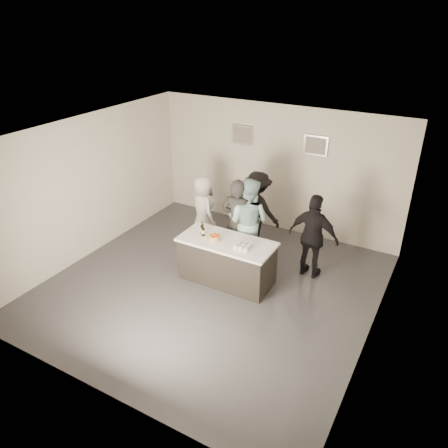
# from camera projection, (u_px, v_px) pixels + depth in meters

# --- Properties ---
(floor) EXTENTS (6.00, 6.00, 0.00)m
(floor) POSITION_uv_depth(u_px,v_px,m) (212.00, 286.00, 8.55)
(floor) COLOR #3D3D42
(floor) RESTS_ON ground
(ceiling) EXTENTS (6.00, 6.00, 0.00)m
(ceiling) POSITION_uv_depth(u_px,v_px,m) (209.00, 136.00, 7.19)
(ceiling) COLOR white
(wall_back) EXTENTS (6.00, 0.04, 3.00)m
(wall_back) POSITION_uv_depth(u_px,v_px,m) (276.00, 169.00, 10.20)
(wall_back) COLOR beige
(wall_back) RESTS_ON ground
(wall_front) EXTENTS (6.00, 0.04, 3.00)m
(wall_front) POSITION_uv_depth(u_px,v_px,m) (89.00, 308.00, 5.53)
(wall_front) COLOR beige
(wall_front) RESTS_ON ground
(wall_left) EXTENTS (0.04, 6.00, 3.00)m
(wall_left) POSITION_uv_depth(u_px,v_px,m) (88.00, 187.00, 9.18)
(wall_left) COLOR beige
(wall_left) RESTS_ON ground
(wall_right) EXTENTS (0.04, 6.00, 3.00)m
(wall_right) POSITION_uv_depth(u_px,v_px,m) (381.00, 260.00, 6.56)
(wall_right) COLOR beige
(wall_right) RESTS_ON ground
(picture_left) EXTENTS (0.54, 0.04, 0.44)m
(picture_left) POSITION_uv_depth(u_px,v_px,m) (242.00, 135.00, 10.26)
(picture_left) COLOR #B2B2B7
(picture_left) RESTS_ON wall_back
(picture_right) EXTENTS (0.54, 0.04, 0.44)m
(picture_right) POSITION_uv_depth(u_px,v_px,m) (316.00, 145.00, 9.47)
(picture_right) COLOR #B2B2B7
(picture_right) RESTS_ON wall_back
(bar_counter) EXTENTS (1.86, 0.86, 0.90)m
(bar_counter) POSITION_uv_depth(u_px,v_px,m) (227.00, 261.00, 8.54)
(bar_counter) COLOR white
(bar_counter) RESTS_ON ground
(cake) EXTENTS (0.22, 0.22, 0.08)m
(cake) POSITION_uv_depth(u_px,v_px,m) (215.00, 238.00, 8.35)
(cake) COLOR orange
(cake) RESTS_ON bar_counter
(beer_bottle_a) EXTENTS (0.07, 0.07, 0.26)m
(beer_bottle_a) POSITION_uv_depth(u_px,v_px,m) (202.00, 227.00, 8.55)
(beer_bottle_a) COLOR black
(beer_bottle_a) RESTS_ON bar_counter
(beer_bottle_b) EXTENTS (0.07, 0.07, 0.26)m
(beer_bottle_b) POSITION_uv_depth(u_px,v_px,m) (203.00, 230.00, 8.47)
(beer_bottle_b) COLOR black
(beer_bottle_b) RESTS_ON bar_counter
(tumbler_cluster) EXTENTS (0.30, 0.30, 0.08)m
(tumbler_cluster) POSITION_uv_depth(u_px,v_px,m) (243.00, 246.00, 8.09)
(tumbler_cluster) COLOR gold
(tumbler_cluster) RESTS_ON bar_counter
(candles) EXTENTS (0.24, 0.08, 0.01)m
(candles) POSITION_uv_depth(u_px,v_px,m) (204.00, 244.00, 8.23)
(candles) COLOR pink
(candles) RESTS_ON bar_counter
(person_main_black) EXTENTS (0.74, 0.53, 1.88)m
(person_main_black) POSITION_uv_depth(u_px,v_px,m) (237.00, 222.00, 8.94)
(person_main_black) COLOR #252525
(person_main_black) RESTS_ON ground
(person_main_blue) EXTENTS (0.93, 0.73, 1.88)m
(person_main_blue) POSITION_uv_depth(u_px,v_px,m) (248.00, 222.00, 8.97)
(person_main_blue) COLOR #95C2C3
(person_main_blue) RESTS_ON ground
(person_guest_left) EXTENTS (0.92, 0.85, 1.58)m
(person_guest_left) POSITION_uv_depth(u_px,v_px,m) (203.00, 209.00, 9.89)
(person_guest_left) COLOR silver
(person_guest_left) RESTS_ON ground
(person_guest_right) EXTENTS (1.06, 0.51, 1.75)m
(person_guest_right) POSITION_uv_depth(u_px,v_px,m) (313.00, 237.00, 8.53)
(person_guest_right) COLOR black
(person_guest_right) RESTS_ON ground
(person_guest_back) EXTENTS (1.20, 0.80, 1.72)m
(person_guest_back) POSITION_uv_depth(u_px,v_px,m) (257.00, 209.00, 9.73)
(person_guest_back) COLOR black
(person_guest_back) RESTS_ON ground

